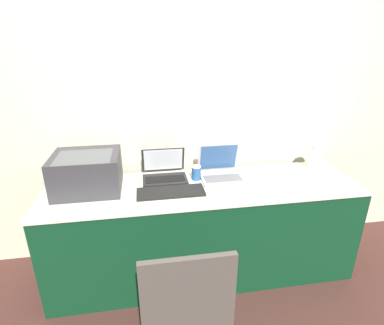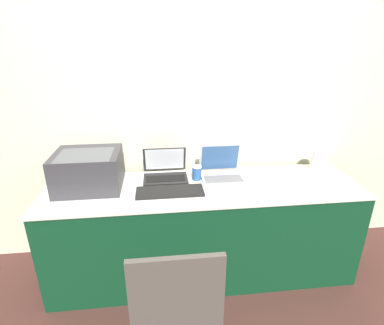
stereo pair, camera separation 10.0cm
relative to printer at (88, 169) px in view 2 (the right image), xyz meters
The scene contains 10 objects.
ground_plane 1.31m from the printer, 24.95° to the right, with size 14.00×14.00×0.00m, color #472823.
wall_back 0.98m from the printer, 22.63° to the left, with size 8.00×0.05×2.60m.
table 0.99m from the printer, ahead, with size 2.35×0.65×0.78m.
printer is the anchor object (origin of this frame).
laptop_left 0.58m from the printer, 11.25° to the left, with size 0.34×0.29×0.22m.
laptop_right 1.01m from the printer, ahead, with size 0.33×0.30×0.25m.
external_keyboard 0.62m from the printer, 15.25° to the right, with size 0.48×0.18×0.02m.
coffee_cup 0.81m from the printer, ahead, with size 0.07×0.07×0.11m.
metal_pitcher 1.83m from the printer, ahead, with size 0.12×0.12×0.23m.
chair 1.16m from the printer, 58.86° to the right, with size 0.42×0.45×0.95m.
Camera 2 is at (-0.32, -1.68, 1.77)m, focal length 28.00 mm.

